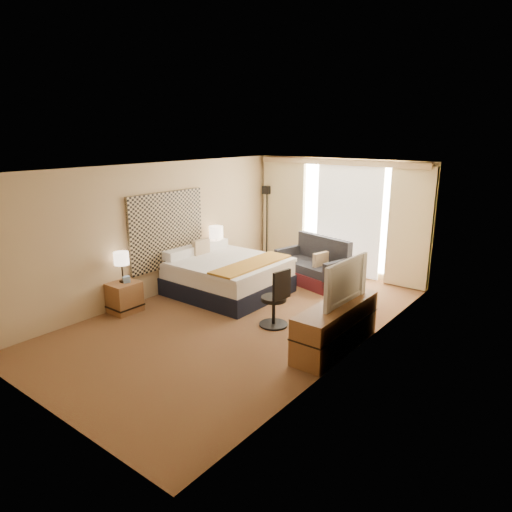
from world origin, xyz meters
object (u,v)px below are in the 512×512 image
Objects in this scene: nightstand_right at (218,266)px; media_dresser at (336,326)px; bed at (227,275)px; desk_chair at (276,301)px; lamp_left at (121,259)px; television at (339,280)px; nightstand_left at (124,297)px; floor_lamp at (267,208)px; loveseat at (314,268)px; lamp_right at (216,233)px.

media_dresser reaches higher than nightstand_right.
bed is (-2.89, 0.84, 0.02)m from media_dresser.
lamp_left reaches higher than desk_chair.
nightstand_left is at bearing 110.14° from television.
floor_lamp is at bearing 138.50° from media_dresser.
floor_lamp is (-0.03, 1.85, 1.05)m from nightstand_right.
media_dresser is 3.23× the size of lamp_left.
desk_chair is 1.79× the size of lamp_left.
loveseat is 1.72× the size of desk_chair.
bed is at bearing 78.17° from television.
nightstand_left is 3.91m from television.
television is at bearing -19.25° from lamp_right.
lamp_left is at bearing -90.61° from nightstand_right.
nightstand_right is 3.95m from television.
lamp_left is (-1.87, -3.53, 0.66)m from loveseat.
desk_chair reaches higher than nightstand_left.
floor_lamp is (-0.84, 2.46, 0.96)m from bed.
media_dresser is at bearing -41.50° from floor_lamp.
loveseat is at bearing 114.11° from desk_chair.
bed is (0.81, 1.89, 0.09)m from nightstand_left.
lamp_right is (-1.84, -1.09, 0.72)m from loveseat.
nightstand_left is 3.85m from media_dresser.
nightstand_left is 0.87× the size of lamp_right.
bed is 3.27× the size of lamp_right.
nightstand_left is 0.55× the size of desk_chair.
desk_chair is 2.91m from lamp_right.
desk_chair is at bearing 23.80° from lamp_left.
bed reaches higher than nightstand_right.
media_dresser reaches higher than nightstand_left.
loveseat is at bearing 126.67° from media_dresser.
nightstand_left is 0.31× the size of media_dresser.
nightstand_left is 0.99× the size of lamp_left.
television is (3.68, -3.17, -0.30)m from floor_lamp.
nightstand_left is at bearing -147.64° from desk_chair.
nightstand_left is 4.48m from floor_lamp.
media_dresser is 4.02m from lamp_right.
loveseat is 2.71× the size of lamp_right.
loveseat is 2.26m from lamp_right.
nightstand_right is at bearing 159.92° from desk_chair.
lamp_left is at bearing -89.95° from floor_lamp.
lamp_right reaches higher than loveseat.
lamp_left reaches higher than bed.
loveseat is (1.84, 1.04, 0.05)m from nightstand_right.
nightstand_right is at bearing 92.69° from lamp_right.
nightstand_left is 0.48× the size of television.
lamp_right reaches higher than desk_chair.
desk_chair is at bearing 94.04° from television.
television reaches higher than nightstand_right.
nightstand_left is 2.57m from lamp_right.
lamp_right is at bearing -87.31° from nightstand_right.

